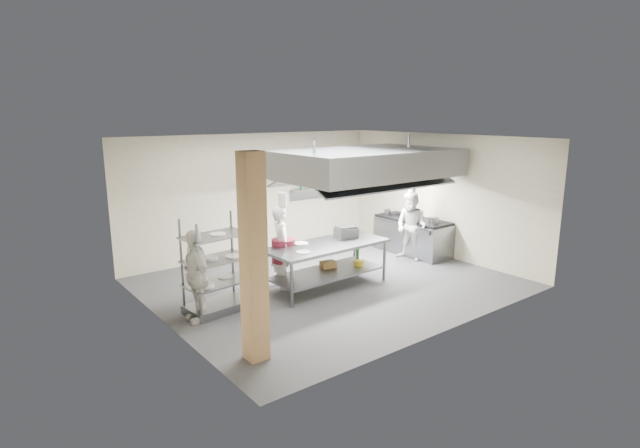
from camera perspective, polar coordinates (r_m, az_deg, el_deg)
floor at (r=10.54m, az=1.12°, el=-6.73°), size 7.00×7.00×0.00m
ceiling at (r=9.96m, az=1.20°, el=9.78°), size 7.00×7.00×0.00m
wall_back at (r=12.59m, az=-7.45°, el=3.40°), size 7.00×0.00×7.00m
wall_left at (r=8.45m, az=-17.67°, el=-1.63°), size 0.00×6.00×6.00m
wall_right at (r=12.60m, az=13.67°, el=3.17°), size 0.00×6.00×6.00m
column at (r=7.02m, az=-7.61°, el=-4.00°), size 0.30×0.30×3.00m
exhaust_hood at (r=11.15m, az=5.12°, el=6.95°), size 4.00×2.50×0.60m
hood_strip_a at (r=10.60m, az=1.50°, el=4.96°), size 1.60×0.12×0.04m
hood_strip_b at (r=11.82m, az=8.32°, el=5.62°), size 1.60×0.12×0.04m
wall_shelf at (r=13.44m, az=-0.46°, el=4.10°), size 1.50×0.28×0.04m
island at (r=10.18m, az=0.75°, el=-4.75°), size 2.62×1.15×0.91m
island_worktop at (r=10.06m, az=0.76°, el=-2.44°), size 2.62×1.15×0.06m
island_undershelf at (r=10.23m, az=0.75°, el=-5.58°), size 2.41×1.04×0.04m
pass_rack at (r=9.05m, az=-11.72°, el=-4.56°), size 1.22×0.79×1.72m
cooking_range at (r=12.82m, az=10.50°, el=-1.46°), size 0.80×2.00×0.84m
range_top at (r=12.72m, az=10.59°, el=0.50°), size 0.78×1.96×0.06m
chef_head at (r=10.07m, az=-4.43°, el=-2.66°), size 0.58×0.71×1.69m
chef_line at (r=12.13m, az=10.40°, el=-0.29°), size 0.72×0.88×1.65m
chef_plating at (r=8.72m, az=-14.01°, el=-5.75°), size 0.45×0.96×1.61m
griddle at (r=10.57m, az=3.00°, el=-0.96°), size 0.49×0.41×0.21m
wicker_basket at (r=10.47m, az=0.93°, el=-4.64°), size 0.35×0.27×0.14m
stockpot at (r=12.41m, az=10.75°, el=0.73°), size 0.25×0.25×0.17m
plate_stack at (r=9.15m, az=-11.63°, el=-6.40°), size 0.28×0.28×0.05m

